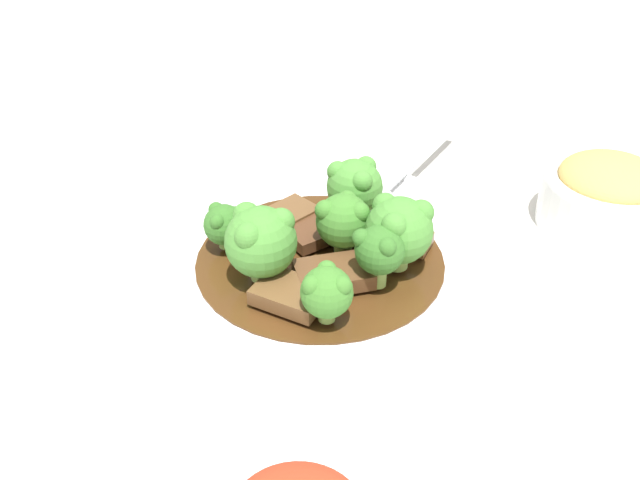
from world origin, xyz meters
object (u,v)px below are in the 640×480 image
at_px(beef_strip_2, 334,274).
at_px(sauce_dish, 91,185).
at_px(broccoli_floret_1, 380,250).
at_px(serving_spoon, 379,193).
at_px(beef_strip_1, 291,294).
at_px(beef_strip_4, 388,235).
at_px(broccoli_floret_6, 224,224).
at_px(broccoli_floret_2, 327,291).
at_px(broccoli_floret_5, 344,220).
at_px(broccoli_floret_3, 399,229).
at_px(broccoli_floret_4, 355,186).
at_px(side_bowl_appetizer, 608,194).
at_px(beef_strip_0, 322,229).
at_px(main_plate, 320,265).
at_px(beef_strip_3, 278,222).
at_px(broccoli_floret_0, 261,240).

bearing_deg(beef_strip_2, sauce_dish, 14.64).
xyz_separation_m(broccoli_floret_1, serving_spoon, (0.09, -0.08, -0.02)).
distance_m(beef_strip_1, beef_strip_2, 0.04).
bearing_deg(beef_strip_4, broccoli_floret_6, 54.45).
xyz_separation_m(broccoli_floret_2, broccoli_floret_5, (0.05, -0.06, 0.00)).
height_order(broccoli_floret_1, broccoli_floret_2, broccoli_floret_1).
height_order(beef_strip_2, serving_spoon, serving_spoon).
height_order(broccoli_floret_3, serving_spoon, broccoli_floret_3).
relative_size(broccoli_floret_4, side_bowl_appetizer, 0.50).
relative_size(beef_strip_1, broccoli_floret_6, 1.65).
bearing_deg(sauce_dish, beef_strip_0, -154.44).
xyz_separation_m(broccoli_floret_3, sauce_dish, (0.28, 0.12, -0.05)).
height_order(side_bowl_appetizer, sauce_dish, side_bowl_appetizer).
distance_m(broccoli_floret_1, broccoli_floret_2, 0.05).
relative_size(beef_strip_2, broccoli_floret_2, 1.57).
height_order(main_plate, broccoli_floret_4, broccoli_floret_4).
relative_size(beef_strip_1, beef_strip_3, 0.89).
bearing_deg(broccoli_floret_2, beef_strip_4, -66.45).
distance_m(beef_strip_0, broccoli_floret_3, 0.08).
xyz_separation_m(beef_strip_4, broccoli_floret_5, (0.01, 0.04, 0.02)).
relative_size(broccoli_floret_1, broccoli_floret_5, 1.00).
bearing_deg(sauce_dish, broccoli_floret_3, -157.25).
xyz_separation_m(broccoli_floret_6, sauce_dish, (0.18, 0.03, -0.03)).
height_order(beef_strip_1, broccoli_floret_1, broccoli_floret_1).
bearing_deg(beef_strip_2, main_plate, -21.85).
height_order(beef_strip_0, broccoli_floret_0, broccoli_floret_0).
height_order(beef_strip_3, broccoli_floret_5, broccoli_floret_5).
xyz_separation_m(beef_strip_3, beef_strip_4, (-0.07, -0.06, -0.00)).
xyz_separation_m(beef_strip_0, beef_strip_4, (-0.04, -0.04, -0.00)).
distance_m(broccoli_floret_1, broccoli_floret_4, 0.09).
xyz_separation_m(main_plate, beef_strip_0, (0.02, -0.02, 0.01)).
height_order(broccoli_floret_4, serving_spoon, broccoli_floret_4).
height_order(beef_strip_2, broccoli_floret_5, broccoli_floret_5).
bearing_deg(main_plate, beef_strip_3, 1.27).
bearing_deg(broccoli_floret_3, broccoli_floret_0, 58.55).
distance_m(broccoli_floret_5, serving_spoon, 0.09).
bearing_deg(broccoli_floret_2, main_plate, -35.95).
relative_size(broccoli_floret_0, broccoli_floret_2, 1.40).
bearing_deg(broccoli_floret_3, main_plate, 37.83).
bearing_deg(beef_strip_2, beef_strip_4, -78.82).
distance_m(beef_strip_1, broccoli_floret_1, 0.07).
bearing_deg(side_bowl_appetizer, main_plate, 67.30).
height_order(beef_strip_0, sauce_dish, beef_strip_0).
distance_m(beef_strip_0, serving_spoon, 0.07).
relative_size(main_plate, sauce_dish, 3.85).
relative_size(broccoli_floret_0, sauce_dish, 0.72).
relative_size(broccoli_floret_3, side_bowl_appetizer, 0.52).
height_order(main_plate, beef_strip_1, beef_strip_1).
xyz_separation_m(beef_strip_0, beef_strip_3, (0.03, 0.02, 0.00)).
bearing_deg(broccoli_floret_0, beef_strip_1, 179.06).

